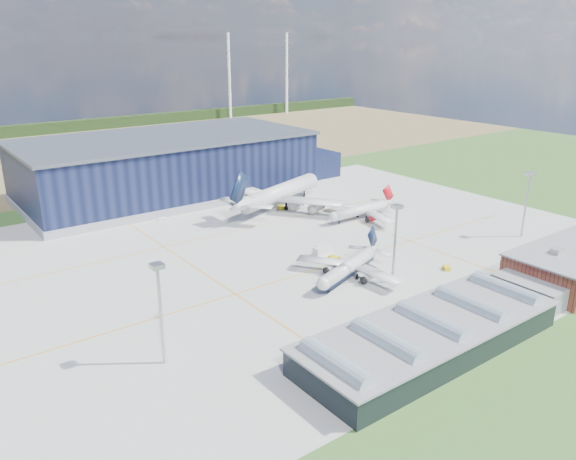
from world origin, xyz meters
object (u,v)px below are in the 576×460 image
(gse_tug_a, at_px, (334,258))
(light_mast_west, at_px, (160,298))
(light_mast_center, at_px, (396,231))
(gse_cart_b, at_px, (162,219))
(hangar, at_px, (173,168))
(airliner_widebody, at_px, (280,184))
(car_a, at_px, (544,251))
(gse_tug_c, at_px, (281,207))
(airliner_navy, at_px, (348,260))
(gse_van_c, at_px, (517,265))
(gse_cart_a, at_px, (369,209))
(light_mast_east, at_px, (527,194))
(gse_van_b, at_px, (323,249))
(gse_van_a, at_px, (323,251))
(car_b, at_px, (413,316))
(gse_tug_b, at_px, (447,268))
(airliner_red, at_px, (360,205))

(gse_tug_a, bearing_deg, light_mast_west, -174.85)
(light_mast_center, bearing_deg, gse_cart_b, 107.09)
(hangar, relative_size, airliner_widebody, 2.41)
(car_a, bearing_deg, gse_tug_c, -0.86)
(airliner_navy, bearing_deg, gse_van_c, 131.62)
(hangar, xyz_separation_m, light_mast_center, (7.19, -124.80, 3.82))
(gse_cart_b, bearing_deg, gse_cart_a, -100.31)
(light_mast_center, bearing_deg, gse_tug_c, 77.52)
(light_mast_east, height_order, gse_cart_b, light_mast_east)
(gse_tug_a, xyz_separation_m, gse_cart_b, (-25.76, 69.47, -0.10))
(light_mast_center, relative_size, airliner_navy, 0.65)
(gse_cart_b, bearing_deg, gse_tug_c, -90.33)
(gse_tug_c, distance_m, gse_van_c, 95.25)
(gse_van_b, bearing_deg, light_mast_west, -172.03)
(hangar, height_order, gse_van_a, hangar)
(light_mast_east, distance_m, gse_van_a, 74.10)
(hangar, distance_m, light_mast_east, 144.23)
(gse_cart_b, relative_size, car_b, 0.82)
(light_mast_west, xyz_separation_m, light_mast_center, (70.00, 0.00, 0.00))
(gse_van_b, distance_m, car_b, 49.74)
(light_mast_west, bearing_deg, hangar, 63.29)
(airliner_widebody, xyz_separation_m, gse_van_b, (-18.36, -49.03, -8.84))
(gse_van_a, bearing_deg, gse_tug_c, -21.25)
(gse_van_a, bearing_deg, airliner_widebody, -21.42)
(airliner_navy, distance_m, gse_cart_a, 68.74)
(light_mast_center, bearing_deg, airliner_widebody, 77.14)
(airliner_navy, bearing_deg, gse_tug_c, -130.00)
(gse_tug_b, height_order, gse_van_c, gse_van_c)
(gse_cart_b, bearing_deg, airliner_widebody, -87.33)
(gse_tug_b, relative_size, gse_cart_a, 0.86)
(light_mast_west, xyz_separation_m, light_mast_east, (135.00, 0.00, 0.00))
(gse_tug_a, height_order, gse_tug_b, gse_tug_a)
(airliner_widebody, relative_size, car_a, 16.25)
(car_a, bearing_deg, car_b, 69.64)
(light_mast_west, distance_m, airliner_navy, 62.87)
(gse_cart_b, bearing_deg, gse_tug_a, -142.06)
(gse_van_c, bearing_deg, car_b, 107.21)
(light_mast_east, bearing_deg, airliner_widebody, 120.53)
(airliner_red, xyz_separation_m, gse_tug_c, (-16.16, 29.01, -4.79))
(light_mast_center, height_order, airliner_widebody, light_mast_center)
(light_mast_east, bearing_deg, hangar, 120.05)
(gse_tug_b, xyz_separation_m, car_b, (-31.27, -14.50, -0.02))
(light_mast_east, distance_m, gse_cart_a, 59.71)
(car_b, bearing_deg, gse_tug_c, -39.06)
(gse_van_c, bearing_deg, gse_van_a, 56.03)
(car_a, bearing_deg, airliner_red, -3.81)
(hangar, relative_size, gse_cart_a, 45.84)
(gse_cart_a, relative_size, gse_van_c, 0.58)
(gse_tug_c, relative_size, car_b, 0.97)
(light_mast_center, relative_size, car_b, 6.63)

